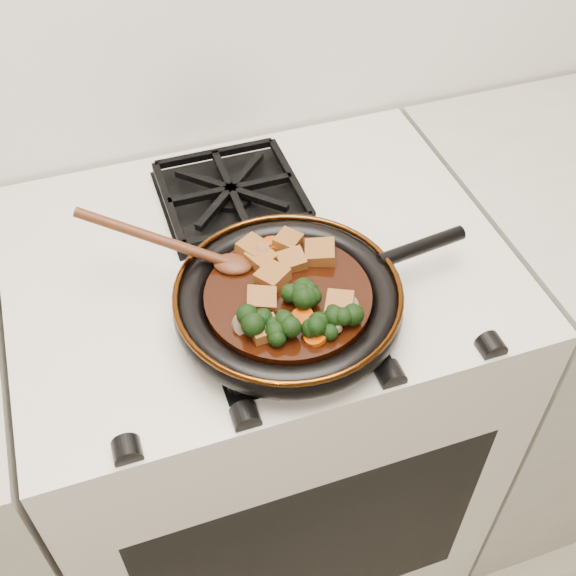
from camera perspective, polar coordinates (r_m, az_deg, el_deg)
name	(u,v)px	position (r m, az deg, el deg)	size (l,w,h in m)	color
stove	(264,416)	(1.47, -1.95, -10.08)	(0.76, 0.60, 0.90)	beige
burner_grate_front	(285,314)	(1.02, -0.22, -2.08)	(0.23, 0.23, 0.03)	black
burner_grate_back	(231,194)	(1.21, -4.51, 7.45)	(0.23, 0.23, 0.03)	black
skillet	(290,300)	(0.99, 0.12, -0.98)	(0.44, 0.32, 0.05)	black
braising_sauce	(288,298)	(0.99, 0.00, -0.83)	(0.23, 0.23, 0.02)	black
tofu_cube_0	(253,249)	(1.03, -2.80, 3.10)	(0.04, 0.04, 0.02)	brown
tofu_cube_1	(261,259)	(1.02, -2.13, 2.32)	(0.04, 0.03, 0.02)	brown
tofu_cube_2	(320,253)	(1.02, 2.56, 2.76)	(0.04, 0.04, 0.02)	brown
tofu_cube_3	(292,261)	(1.01, 0.30, 2.12)	(0.04, 0.03, 0.02)	brown
tofu_cube_4	(261,301)	(0.96, -2.13, -1.00)	(0.04, 0.04, 0.02)	brown
tofu_cube_5	(288,242)	(1.04, -0.03, 3.64)	(0.04, 0.03, 0.02)	brown
tofu_cube_6	(273,277)	(0.99, -1.21, 0.87)	(0.04, 0.04, 0.02)	brown
tofu_cube_7	(339,307)	(0.96, 4.09, -1.49)	(0.04, 0.04, 0.02)	brown
tofu_cube_8	(265,330)	(0.93, -1.83, -3.33)	(0.04, 0.03, 0.02)	brown
broccoli_floret_0	(344,318)	(0.94, 4.49, -2.39)	(0.06, 0.06, 0.05)	black
broccoli_floret_1	(283,330)	(0.92, -0.43, -3.33)	(0.06, 0.06, 0.05)	black
broccoli_floret_2	(255,321)	(0.93, -2.63, -2.62)	(0.06, 0.06, 0.05)	black
broccoli_floret_3	(318,327)	(0.93, 2.37, -3.13)	(0.06, 0.06, 0.05)	black
broccoli_floret_4	(308,296)	(0.97, 1.58, -0.68)	(0.06, 0.06, 0.05)	black
broccoli_floret_5	(302,301)	(0.96, 1.11, -1.04)	(0.06, 0.06, 0.05)	black
carrot_coin_0	(272,244)	(1.04, -1.24, 3.53)	(0.03, 0.03, 0.01)	#A33704
carrot_coin_1	(302,317)	(0.95, 1.14, -2.30)	(0.03, 0.03, 0.01)	#A33704
carrot_coin_2	(274,263)	(1.01, -1.11, 1.97)	(0.03, 0.03, 0.01)	#A33704
carrot_coin_3	(315,336)	(0.93, 2.17, -3.85)	(0.03, 0.03, 0.01)	#A33704
mushroom_slice_0	(322,330)	(0.93, 2.68, -3.31)	(0.04, 0.04, 0.01)	brown
mushroom_slice_1	(264,252)	(1.03, -1.90, 2.90)	(0.03, 0.03, 0.01)	brown
mushroom_slice_2	(245,324)	(0.94, -3.43, -2.86)	(0.03, 0.03, 0.01)	brown
mushroom_slice_3	(346,306)	(0.96, 4.62, -1.39)	(0.03, 0.03, 0.01)	brown
mushroom_slice_4	(328,326)	(0.93, 3.21, -3.01)	(0.04, 0.04, 0.01)	brown
wooden_spoon	(190,250)	(1.02, -7.78, 3.01)	(0.14, 0.09, 0.23)	#4A2110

